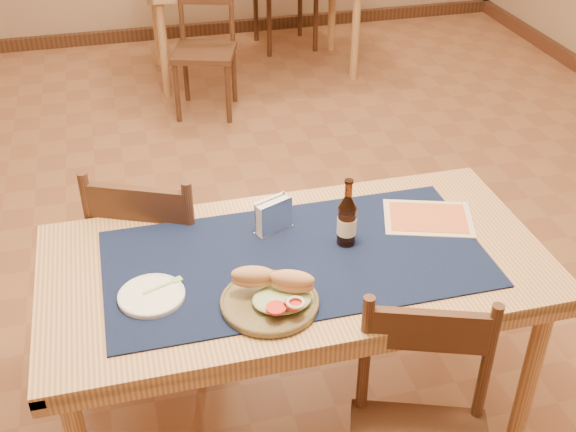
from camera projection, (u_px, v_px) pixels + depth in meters
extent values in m
cube|color=brown|center=(251.00, 290.00, 3.35)|extent=(6.00, 7.00, 0.02)
cylinder|color=tan|center=(529.00, 378.00, 2.39)|extent=(0.06, 0.06, 0.71)
cylinder|color=tan|center=(81.00, 324.00, 2.61)|extent=(0.06, 0.06, 0.71)
cylinder|color=tan|center=(447.00, 265.00, 2.91)|extent=(0.06, 0.06, 0.71)
cube|color=tan|center=(296.00, 264.00, 2.30)|extent=(1.60, 0.80, 0.04)
cube|color=#0D1933|center=(296.00, 258.00, 2.28)|extent=(1.20, 0.60, 0.01)
cube|color=#48271A|center=(166.00, 32.00, 6.12)|extent=(6.00, 0.06, 0.10)
cylinder|color=tan|center=(163.00, 48.00, 4.96)|extent=(0.06, 0.06, 0.71)
cylinder|color=tan|center=(356.00, 32.00, 5.22)|extent=(0.06, 0.06, 0.71)
cylinder|color=tan|center=(156.00, 20.00, 5.45)|extent=(0.06, 0.06, 0.71)
cylinder|color=tan|center=(332.00, 7.00, 5.72)|extent=(0.06, 0.06, 0.71)
cylinder|color=#48271A|center=(224.00, 278.00, 3.05)|extent=(0.04, 0.04, 0.45)
cylinder|color=#48271A|center=(142.00, 269.00, 3.10)|extent=(0.04, 0.04, 0.45)
cylinder|color=#48271A|center=(201.00, 336.00, 2.75)|extent=(0.04, 0.04, 0.45)
cylinder|color=#48271A|center=(111.00, 325.00, 2.80)|extent=(0.04, 0.04, 0.45)
cube|color=#48271A|center=(164.00, 256.00, 2.80)|extent=(0.56, 0.56, 0.04)
cube|color=#48271A|center=(137.00, 206.00, 2.45)|extent=(0.34, 0.18, 0.14)
cylinder|color=#48271A|center=(191.00, 240.00, 2.49)|extent=(0.04, 0.04, 0.46)
cylinder|color=#48271A|center=(92.00, 230.00, 2.54)|extent=(0.04, 0.04, 0.46)
cube|color=#48271A|center=(429.00, 331.00, 1.99)|extent=(0.33, 0.14, 0.13)
cylinder|color=#48271A|center=(365.00, 356.00, 2.07)|extent=(0.03, 0.03, 0.44)
cylinder|color=#48271A|center=(486.00, 365.00, 2.04)|extent=(0.03, 0.03, 0.44)
cylinder|color=#48271A|center=(177.00, 92.00, 4.69)|extent=(0.03, 0.03, 0.42)
cylinder|color=#48271A|center=(228.00, 93.00, 4.68)|extent=(0.03, 0.03, 0.42)
cylinder|color=#48271A|center=(186.00, 72.00, 4.97)|extent=(0.03, 0.03, 0.42)
cylinder|color=#48271A|center=(234.00, 73.00, 4.96)|extent=(0.03, 0.03, 0.42)
cube|color=#48271A|center=(204.00, 52.00, 4.71)|extent=(0.49, 0.49, 0.04)
cylinder|color=#48271A|center=(181.00, 11.00, 4.75)|extent=(0.03, 0.03, 0.43)
cylinder|color=#48271A|center=(232.00, 12.00, 4.73)|extent=(0.03, 0.03, 0.43)
cylinder|color=#48271A|center=(300.00, 7.00, 6.07)|extent=(0.04, 0.04, 0.48)
cylinder|color=#48271A|center=(256.00, 12.00, 5.97)|extent=(0.04, 0.04, 0.48)
cylinder|color=#48271A|center=(316.00, 22.00, 5.76)|extent=(0.04, 0.04, 0.48)
cylinder|color=#48271A|center=(269.00, 27.00, 5.66)|extent=(0.04, 0.04, 0.48)
cylinder|color=brown|center=(270.00, 302.00, 2.09)|extent=(0.29, 0.29, 0.02)
torus|color=brown|center=(270.00, 301.00, 2.08)|extent=(0.29, 0.29, 0.01)
ellipsoid|color=#AECA8A|center=(282.00, 299.00, 2.07)|extent=(0.17, 0.14, 0.03)
ellipsoid|color=tan|center=(253.00, 277.00, 2.08)|extent=(0.13, 0.08, 0.07)
ellipsoid|color=tan|center=(292.00, 282.00, 2.06)|extent=(0.14, 0.10, 0.07)
cylinder|color=red|center=(276.00, 308.00, 2.00)|extent=(0.06, 0.06, 0.01)
cylinder|color=red|center=(293.00, 304.00, 2.02)|extent=(0.05, 0.05, 0.01)
torus|color=beige|center=(295.00, 303.00, 2.01)|extent=(0.05, 0.05, 0.01)
cylinder|color=white|center=(152.00, 296.00, 2.12)|extent=(0.20, 0.20, 0.01)
torus|color=white|center=(151.00, 294.00, 2.11)|extent=(0.20, 0.20, 0.01)
cube|color=#8CCA6F|center=(158.00, 287.00, 2.13)|extent=(0.09, 0.05, 0.00)
cube|color=#8CCA6F|center=(177.00, 280.00, 2.17)|extent=(0.04, 0.03, 0.00)
cylinder|color=#491F0D|center=(347.00, 225.00, 2.31)|extent=(0.06, 0.06, 0.14)
cone|color=#491F0D|center=(348.00, 202.00, 2.26)|extent=(0.06, 0.06, 0.04)
cylinder|color=#491F0D|center=(349.00, 190.00, 2.24)|extent=(0.02, 0.02, 0.05)
cylinder|color=#491F0D|center=(349.00, 181.00, 2.22)|extent=(0.03, 0.03, 0.01)
cylinder|color=#F2EEC2|center=(347.00, 225.00, 2.31)|extent=(0.06, 0.06, 0.06)
cube|color=white|center=(274.00, 229.00, 2.41)|extent=(0.14, 0.10, 0.00)
cube|color=white|center=(277.00, 217.00, 2.36)|extent=(0.11, 0.05, 0.11)
cube|color=white|center=(270.00, 212.00, 2.39)|extent=(0.11, 0.05, 0.11)
cube|color=silver|center=(273.00, 216.00, 2.38)|extent=(0.12, 0.08, 0.10)
cube|color=#46B4E0|center=(276.00, 215.00, 2.36)|extent=(0.08, 0.04, 0.04)
cube|color=beige|center=(428.00, 218.00, 2.47)|extent=(0.35, 0.30, 0.00)
cube|color=#C65D33|center=(428.00, 217.00, 2.47)|extent=(0.30, 0.25, 0.00)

